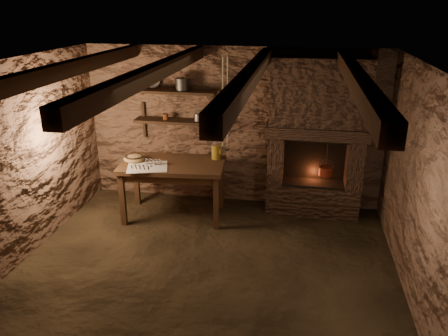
% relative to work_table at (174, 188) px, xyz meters
% --- Properties ---
extents(floor, '(4.50, 4.50, 0.00)m').
position_rel_work_table_xyz_m(floor, '(0.75, -1.27, -0.45)').
color(floor, black).
rests_on(floor, ground).
extents(back_wall, '(4.50, 0.04, 2.40)m').
position_rel_work_table_xyz_m(back_wall, '(0.75, 0.73, 0.75)').
color(back_wall, brown).
rests_on(back_wall, floor).
extents(front_wall, '(4.50, 0.04, 2.40)m').
position_rel_work_table_xyz_m(front_wall, '(0.75, -3.27, 0.75)').
color(front_wall, brown).
rests_on(front_wall, floor).
extents(left_wall, '(0.04, 4.00, 2.40)m').
position_rel_work_table_xyz_m(left_wall, '(-1.50, -1.27, 0.75)').
color(left_wall, brown).
rests_on(left_wall, floor).
extents(right_wall, '(0.04, 4.00, 2.40)m').
position_rel_work_table_xyz_m(right_wall, '(3.00, -1.27, 0.75)').
color(right_wall, brown).
rests_on(right_wall, floor).
extents(ceiling, '(4.50, 4.00, 0.04)m').
position_rel_work_table_xyz_m(ceiling, '(0.75, -1.27, 1.95)').
color(ceiling, black).
rests_on(ceiling, back_wall).
extents(beam_far_left, '(0.14, 3.95, 0.16)m').
position_rel_work_table_xyz_m(beam_far_left, '(-0.75, -1.27, 1.86)').
color(beam_far_left, black).
rests_on(beam_far_left, ceiling).
extents(beam_mid_left, '(0.14, 3.95, 0.16)m').
position_rel_work_table_xyz_m(beam_mid_left, '(0.25, -1.27, 1.86)').
color(beam_mid_left, black).
rests_on(beam_mid_left, ceiling).
extents(beam_mid_right, '(0.14, 3.95, 0.16)m').
position_rel_work_table_xyz_m(beam_mid_right, '(1.25, -1.27, 1.86)').
color(beam_mid_right, black).
rests_on(beam_mid_right, ceiling).
extents(beam_far_right, '(0.14, 3.95, 0.16)m').
position_rel_work_table_xyz_m(beam_far_right, '(2.25, -1.27, 1.86)').
color(beam_far_right, black).
rests_on(beam_far_right, ceiling).
extents(shelf_lower, '(1.25, 0.30, 0.04)m').
position_rel_work_table_xyz_m(shelf_lower, '(-0.10, 0.57, 0.85)').
color(shelf_lower, black).
rests_on(shelf_lower, back_wall).
extents(shelf_upper, '(1.25, 0.30, 0.04)m').
position_rel_work_table_xyz_m(shelf_upper, '(-0.10, 0.57, 1.30)').
color(shelf_upper, black).
rests_on(shelf_upper, back_wall).
extents(hearth, '(1.43, 0.51, 2.30)m').
position_rel_work_table_xyz_m(hearth, '(2.00, 0.49, 0.77)').
color(hearth, '#332219').
rests_on(hearth, floor).
extents(work_table, '(1.53, 0.96, 0.84)m').
position_rel_work_table_xyz_m(work_table, '(0.00, 0.00, 0.00)').
color(work_table, '#331F12').
rests_on(work_table, floor).
extents(linen_cloth, '(0.65, 0.58, 0.01)m').
position_rel_work_table_xyz_m(linen_cloth, '(-0.29, -0.25, 0.39)').
color(linen_cloth, beige).
rests_on(linen_cloth, work_table).
extents(pewter_cutlery_row, '(0.49, 0.30, 0.01)m').
position_rel_work_table_xyz_m(pewter_cutlery_row, '(-0.29, -0.26, 0.40)').
color(pewter_cutlery_row, gray).
rests_on(pewter_cutlery_row, linen_cloth).
extents(drinking_glasses, '(0.18, 0.05, 0.07)m').
position_rel_work_table_xyz_m(drinking_glasses, '(-0.27, -0.14, 0.43)').
color(drinking_glasses, white).
rests_on(drinking_glasses, linen_cloth).
extents(stoneware_jug, '(0.16, 0.16, 0.47)m').
position_rel_work_table_xyz_m(stoneware_jug, '(0.58, 0.27, 0.59)').
color(stoneware_jug, '#A98520').
rests_on(stoneware_jug, work_table).
extents(wooden_bowl, '(0.38, 0.38, 0.11)m').
position_rel_work_table_xyz_m(wooden_bowl, '(-0.56, -0.03, 0.42)').
color(wooden_bowl, olive).
rests_on(wooden_bowl, work_table).
extents(iron_stockpot, '(0.27, 0.27, 0.16)m').
position_rel_work_table_xyz_m(iron_stockpot, '(0.03, 0.57, 1.40)').
color(iron_stockpot, '#312E2B').
rests_on(iron_stockpot, shelf_upper).
extents(tin_pan, '(0.24, 0.14, 0.23)m').
position_rel_work_table_xyz_m(tin_pan, '(-0.47, 0.67, 1.43)').
color(tin_pan, '#999894').
rests_on(tin_pan, shelf_upper).
extents(small_kettle, '(0.18, 0.15, 0.17)m').
position_rel_work_table_xyz_m(small_kettle, '(0.25, 0.57, 0.92)').
color(small_kettle, '#999894').
rests_on(small_kettle, shelf_lower).
extents(rusty_tin, '(0.10, 0.10, 0.08)m').
position_rel_work_table_xyz_m(rusty_tin, '(-0.25, 0.57, 0.91)').
color(rusty_tin, '#5F2A13').
rests_on(rusty_tin, shelf_lower).
extents(red_pot, '(0.22, 0.22, 0.54)m').
position_rel_work_table_xyz_m(red_pot, '(2.17, 0.45, 0.25)').
color(red_pot, maroon).
rests_on(red_pot, hearth).
extents(hanging_ropes, '(0.08, 0.08, 1.20)m').
position_rel_work_table_xyz_m(hanging_ropes, '(0.80, -0.22, 1.35)').
color(hanging_ropes, beige).
rests_on(hanging_ropes, ceiling).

